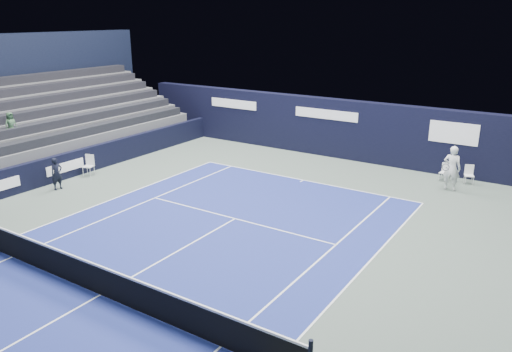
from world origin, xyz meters
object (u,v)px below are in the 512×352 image
at_px(folding_chair_back_a, 445,169).
at_px(tennis_net, 98,279).
at_px(folding_chair_back_b, 469,173).
at_px(line_judge_chair, 89,164).
at_px(tennis_player, 452,168).

bearing_deg(folding_chair_back_a, tennis_net, -101.24).
distance_m(folding_chair_back_b, tennis_net, 16.83).
xyz_separation_m(line_judge_chair, tennis_player, (14.92, 7.18, 0.42)).
bearing_deg(folding_chair_back_b, folding_chair_back_a, 163.51).
xyz_separation_m(folding_chair_back_b, tennis_net, (-6.50, -15.52, 0.01)).
distance_m(line_judge_chair, tennis_player, 16.56).
bearing_deg(line_judge_chair, folding_chair_back_b, 9.54).
height_order(folding_chair_back_a, tennis_net, tennis_net).
bearing_deg(line_judge_chair, folding_chair_back_a, 11.02).
xyz_separation_m(folding_chair_back_a, folding_chair_back_b, (1.03, 0.07, -0.05)).
xyz_separation_m(folding_chair_back_b, tennis_player, (-0.51, -1.33, 0.49)).
xyz_separation_m(folding_chair_back_a, tennis_player, (0.51, -1.26, 0.44)).
xyz_separation_m(tennis_net, tennis_player, (5.99, 14.19, 0.48)).
xyz_separation_m(line_judge_chair, tennis_net, (8.93, -7.01, -0.06)).
relative_size(folding_chair_back_b, tennis_player, 0.44).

